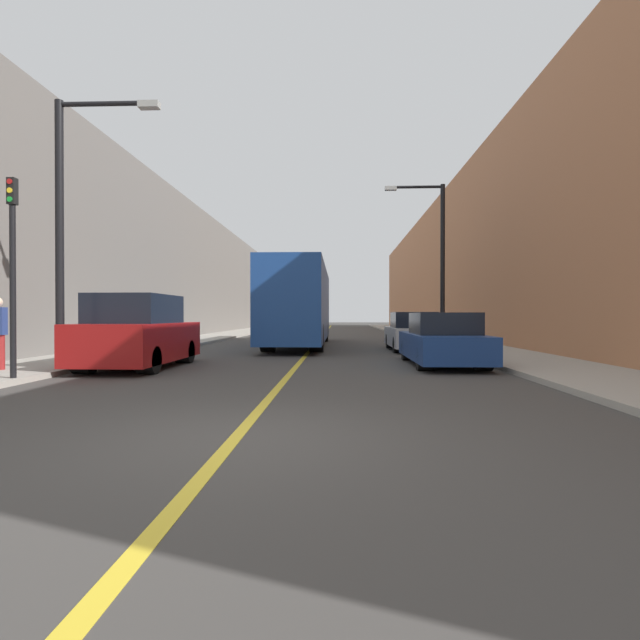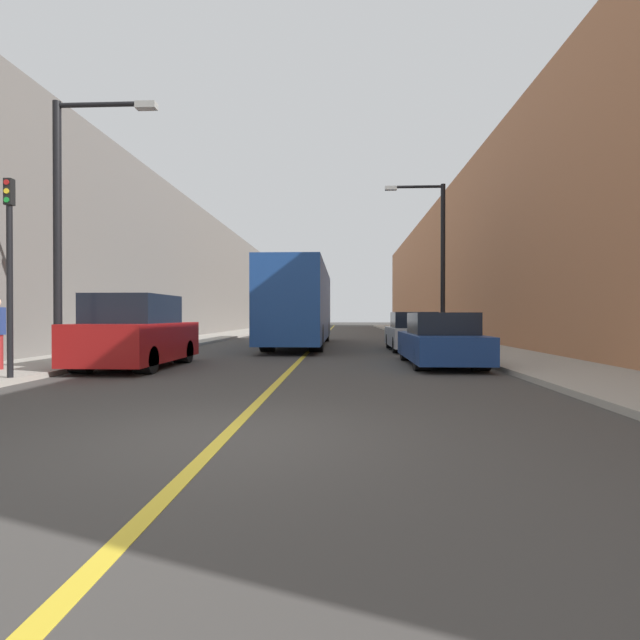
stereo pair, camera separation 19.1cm
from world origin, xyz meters
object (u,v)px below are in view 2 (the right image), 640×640
(bus, at_px, (300,305))
(street_lamp_left, at_px, (67,214))
(car_right_near, at_px, (441,342))
(parked_suv_left, at_px, (136,334))
(car_right_mid, at_px, (413,333))
(street_lamp_right, at_px, (437,253))
(traffic_light, at_px, (10,269))

(bus, height_order, street_lamp_left, street_lamp_left)
(car_right_near, bearing_deg, bus, 118.09)
(parked_suv_left, height_order, car_right_near, parked_suv_left)
(car_right_near, relative_size, car_right_mid, 1.03)
(street_lamp_left, xyz_separation_m, street_lamp_right, (10.82, 9.77, 0.21))
(bus, xyz_separation_m, street_lamp_left, (-4.76, -11.28, 1.99))
(parked_suv_left, xyz_separation_m, street_lamp_right, (9.64, 8.51, 3.22))
(street_lamp_left, distance_m, street_lamp_right, 14.58)
(street_lamp_right, bearing_deg, bus, 165.98)
(car_right_near, distance_m, street_lamp_right, 8.29)
(traffic_light, bearing_deg, street_lamp_left, 85.45)
(car_right_near, xyz_separation_m, car_right_mid, (0.05, 6.08, 0.02))
(parked_suv_left, bearing_deg, car_right_mid, 40.42)
(car_right_mid, xyz_separation_m, traffic_light, (-9.74, -10.33, 1.68))
(car_right_mid, relative_size, traffic_light, 1.12)
(parked_suv_left, xyz_separation_m, traffic_light, (-1.33, -3.17, 1.47))
(street_lamp_right, height_order, traffic_light, street_lamp_right)
(bus, distance_m, car_right_mid, 5.74)
(car_right_near, bearing_deg, parked_suv_left, -172.67)
(parked_suv_left, relative_size, car_right_near, 0.96)
(car_right_near, bearing_deg, street_lamp_left, -166.22)
(car_right_mid, bearing_deg, traffic_light, -133.31)
(bus, bearing_deg, street_lamp_right, -14.02)
(bus, height_order, car_right_near, bus)
(street_lamp_left, relative_size, traffic_light, 1.59)
(parked_suv_left, distance_m, traffic_light, 3.74)
(parked_suv_left, bearing_deg, traffic_light, -112.79)
(car_right_mid, xyz_separation_m, street_lamp_right, (1.23, 1.35, 3.43))
(parked_suv_left, bearing_deg, car_right_near, 7.33)
(car_right_mid, distance_m, traffic_light, 14.29)
(bus, xyz_separation_m, parked_suv_left, (-3.58, -10.02, -1.02))
(bus, relative_size, car_right_mid, 2.70)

